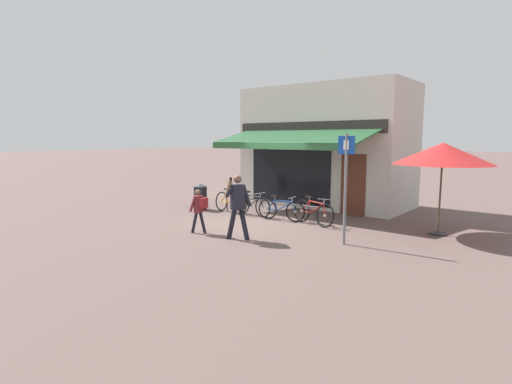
% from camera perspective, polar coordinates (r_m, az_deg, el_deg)
% --- Properties ---
extents(ground_plane, '(160.00, 160.00, 0.00)m').
position_cam_1_polar(ground_plane, '(12.68, -0.80, -4.29)').
color(ground_plane, brown).
extents(shop_front, '(6.46, 4.93, 4.63)m').
position_cam_1_polar(shop_front, '(16.18, 9.93, 6.45)').
color(shop_front, beige).
rests_on(shop_front, ground_plane).
extents(bike_rack_rail, '(3.90, 0.04, 0.57)m').
position_cam_1_polar(bike_rack_rail, '(13.32, 1.79, -1.61)').
color(bike_rack_rail, '#47494F').
rests_on(bike_rack_rail, ground_plane).
extents(bicycle_orange, '(1.76, 0.52, 0.86)m').
position_cam_1_polar(bicycle_orange, '(14.22, -3.67, -1.46)').
color(bicycle_orange, black).
rests_on(bicycle_orange, ground_plane).
extents(bicycle_black, '(1.70, 0.52, 0.83)m').
position_cam_1_polar(bicycle_black, '(13.67, -0.56, -1.82)').
color(bicycle_black, black).
rests_on(bicycle_black, ground_plane).
extents(bicycle_blue, '(1.64, 0.52, 0.80)m').
position_cam_1_polar(bicycle_blue, '(12.85, 3.58, -2.52)').
color(bicycle_blue, black).
rests_on(bicycle_blue, ground_plane).
extents(bicycle_red, '(1.71, 0.59, 0.88)m').
position_cam_1_polar(bicycle_red, '(12.38, 8.16, -2.87)').
color(bicycle_red, black).
rests_on(bicycle_red, ground_plane).
extents(pedestrian_adult, '(0.62, 0.64, 1.71)m').
position_cam_1_polar(pedestrian_adult, '(10.35, -2.63, -1.19)').
color(pedestrian_adult, black).
rests_on(pedestrian_adult, ground_plane).
extents(pedestrian_child, '(0.49, 0.45, 1.24)m').
position_cam_1_polar(pedestrian_child, '(11.16, -8.15, -2.00)').
color(pedestrian_child, black).
rests_on(pedestrian_child, ground_plane).
extents(litter_bin, '(0.49, 0.49, 0.96)m').
position_cam_1_polar(litter_bin, '(14.91, -7.94, -0.67)').
color(litter_bin, black).
rests_on(litter_bin, ground_plane).
extents(parking_sign, '(0.44, 0.07, 2.75)m').
position_cam_1_polar(parking_sign, '(10.01, 12.68, 1.97)').
color(parking_sign, slate).
rests_on(parking_sign, ground_plane).
extents(cafe_parasol, '(2.59, 2.59, 2.52)m').
position_cam_1_polar(cafe_parasol, '(11.82, 25.12, 4.96)').
color(cafe_parasol, '#4C3D2D').
rests_on(cafe_parasol, ground_plane).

